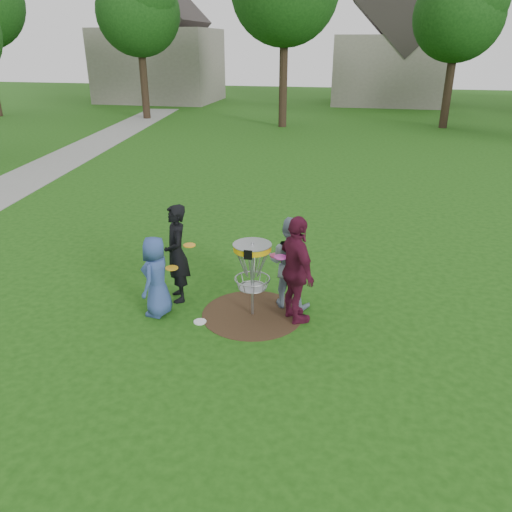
% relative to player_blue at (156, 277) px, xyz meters
% --- Properties ---
extents(ground, '(100.00, 100.00, 0.00)m').
position_rel_player_blue_xyz_m(ground, '(1.63, 0.32, -0.72)').
color(ground, '#19470F').
rests_on(ground, ground).
extents(dirt_patch, '(1.80, 1.80, 0.01)m').
position_rel_player_blue_xyz_m(dirt_patch, '(1.63, 0.32, -0.72)').
color(dirt_patch, '#47331E').
rests_on(dirt_patch, ground).
extents(concrete_path, '(7.75, 39.92, 0.02)m').
position_rel_player_blue_xyz_m(concrete_path, '(-8.37, 8.32, -0.71)').
color(concrete_path, '#9E9E99').
rests_on(concrete_path, ground).
extents(player_blue, '(0.51, 0.74, 1.45)m').
position_rel_player_blue_xyz_m(player_blue, '(0.00, 0.00, 0.00)').
color(player_blue, '#304784').
rests_on(player_blue, ground).
extents(player_black, '(0.71, 0.80, 1.84)m').
position_rel_player_blue_xyz_m(player_black, '(0.16, 0.61, 0.19)').
color(player_black, black).
rests_on(player_black, ground).
extents(player_grey, '(0.93, 0.79, 1.70)m').
position_rel_player_blue_xyz_m(player_grey, '(2.20, 0.80, 0.12)').
color(player_grey, '#7D90A1').
rests_on(player_grey, ground).
extents(player_maroon, '(1.00, 1.18, 1.89)m').
position_rel_player_blue_xyz_m(player_maroon, '(2.40, 0.28, 0.22)').
color(player_maroon, '#55132B').
rests_on(player_maroon, ground).
extents(disc_on_grass, '(0.22, 0.22, 0.02)m').
position_rel_player_blue_xyz_m(disc_on_grass, '(0.81, -0.15, -0.72)').
color(disc_on_grass, white).
rests_on(disc_on_grass, ground).
extents(disc_golf_basket, '(0.66, 0.67, 1.38)m').
position_rel_player_blue_xyz_m(disc_golf_basket, '(1.63, 0.32, 0.29)').
color(disc_golf_basket, '#9EA0A5').
rests_on(disc_golf_basket, ground).
extents(held_discs, '(2.06, 0.79, 0.29)m').
position_rel_player_blue_xyz_m(held_discs, '(1.20, 0.38, 0.33)').
color(held_discs, gold).
rests_on(held_discs, ground).
extents(tree_row, '(51.20, 17.42, 9.90)m').
position_rel_player_blue_xyz_m(tree_row, '(2.08, 20.99, 5.48)').
color(tree_row, '#38281C').
rests_on(tree_row, ground).
extents(house_row, '(44.50, 10.65, 11.62)m').
position_rel_player_blue_xyz_m(house_row, '(6.41, 33.38, 3.42)').
color(house_row, gray).
rests_on(house_row, ground).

